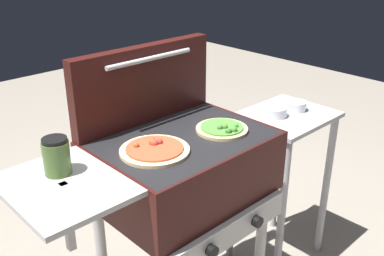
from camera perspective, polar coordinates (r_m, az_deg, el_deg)
name	(u,v)px	position (r m, az deg, el deg)	size (l,w,h in m)	color
grill	(180,173)	(1.68, -1.49, -5.78)	(0.96, 0.53, 0.90)	#38110F
grill_lid_open	(144,84)	(1.72, -6.16, 5.63)	(0.63, 0.08, 0.30)	#38110F
pizza_veggie	(222,129)	(1.67, 3.92, -0.09)	(0.20, 0.20, 0.03)	#E0C17F
pizza_pepperoni	(155,150)	(1.51, -4.83, -2.77)	(0.24, 0.24, 0.04)	beige
sauce_jar	(56,156)	(1.42, -17.00, -3.48)	(0.08, 0.08, 0.12)	#4C6B2D
prep_table	(282,159)	(2.22, 11.50, -3.90)	(0.44, 0.36, 0.81)	#B2B2B7
topping_bowl_near	(274,112)	(2.08, 10.51, 2.06)	(0.12, 0.12, 0.04)	silver
topping_bowl_far	(295,106)	(2.18, 13.06, 2.79)	(0.10, 0.10, 0.04)	silver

